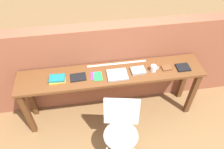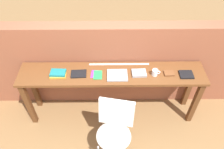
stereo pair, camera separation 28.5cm
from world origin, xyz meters
The scene contains 13 objects.
ground_plane centered at (0.00, 0.00, 0.00)m, with size 40.00×40.00×0.00m, color olive.
brick_wall_back centered at (0.00, 0.64, 0.70)m, with size 6.00×0.20×1.40m, color #935138.
sideboard centered at (0.00, 0.30, 0.74)m, with size 2.50×0.44×0.88m.
chair_white_moulded centered at (0.03, -0.32, 0.53)m, with size 0.52×0.53×0.89m.
book_stack_leftmost centered at (-0.71, 0.27, 0.90)m, with size 0.21×0.16×0.05m.
magazine_cycling centered at (-0.44, 0.28, 0.89)m, with size 0.20×0.14×0.02m, color black.
pamphlet_pile_colourful centered at (-0.20, 0.26, 0.88)m, with size 0.16×0.18×0.01m.
book_open_centre centered at (0.07, 0.24, 0.89)m, with size 0.27×0.21×0.02m, color #9E9EA3.
book_grey_hardcover centered at (0.36, 0.28, 0.90)m, with size 0.19×0.14×0.03m, color #9E9EA3.
mug centered at (0.56, 0.26, 0.92)m, with size 0.11×0.08×0.09m.
leather_journal_brown centered at (0.75, 0.27, 0.89)m, with size 0.13×0.10×0.02m, color brown.
book_repair_rightmost centered at (0.98, 0.25, 0.89)m, with size 0.18×0.15×0.02m, color black.
ruler_metal_back_edge centered at (0.10, 0.47, 0.88)m, with size 0.83×0.03×0.00m, color silver.
Camera 1 is at (-0.30, -1.74, 2.92)m, focal length 35.00 mm.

